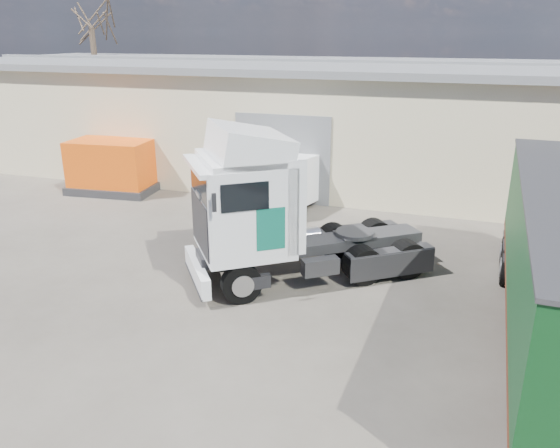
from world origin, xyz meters
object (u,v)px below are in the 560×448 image
(bare_tree, at_px, (89,11))
(tractor_unit, at_px, (273,217))
(orange_skip, at_px, (112,170))
(panel_van, at_px, (288,179))

(bare_tree, xyz_separation_m, tractor_unit, (18.16, -17.27, -6.04))
(tractor_unit, xyz_separation_m, orange_skip, (-9.67, 6.30, -0.89))
(panel_van, bearing_deg, orange_skip, -160.63)
(tractor_unit, relative_size, orange_skip, 1.75)
(bare_tree, distance_m, panel_van, 20.58)
(bare_tree, relative_size, panel_van, 1.75)
(bare_tree, xyz_separation_m, panel_van, (16.38, -10.41, -6.84))
(tractor_unit, height_order, panel_van, tractor_unit)
(tractor_unit, relative_size, panel_van, 1.23)
(tractor_unit, bearing_deg, orange_skip, -160.09)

